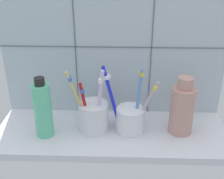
# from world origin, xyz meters

# --- Properties ---
(counter_slab) EXTENTS (0.64, 0.22, 0.02)m
(counter_slab) POSITION_xyz_m (0.00, 0.00, 0.01)
(counter_slab) COLOR silver
(counter_slab) RESTS_ON ground
(tile_wall_back) EXTENTS (0.64, 0.02, 0.45)m
(tile_wall_back) POSITION_xyz_m (0.00, 0.12, 0.23)
(tile_wall_back) COLOR #B2C1CC
(tile_wall_back) RESTS_ON ground
(toothbrush_cup_left) EXTENTS (0.11, 0.08, 0.18)m
(toothbrush_cup_left) POSITION_xyz_m (-0.05, 0.01, 0.07)
(toothbrush_cup_left) COLOR silver
(toothbrush_cup_left) RESTS_ON counter_slab
(toothbrush_cup_right) EXTENTS (0.15, 0.08, 0.18)m
(toothbrush_cup_right) POSITION_xyz_m (0.05, 0.01, 0.06)
(toothbrush_cup_right) COLOR white
(toothbrush_cup_right) RESTS_ON counter_slab
(ceramic_vase) EXTENTS (0.06, 0.06, 0.16)m
(ceramic_vase) POSITION_xyz_m (0.19, 0.01, 0.09)
(ceramic_vase) COLOR tan
(ceramic_vase) RESTS_ON counter_slab
(soap_bottle) EXTENTS (0.05, 0.05, 0.17)m
(soap_bottle) POSITION_xyz_m (-0.18, -0.02, 0.10)
(soap_bottle) COLOR #5ECA9C
(soap_bottle) RESTS_ON counter_slab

